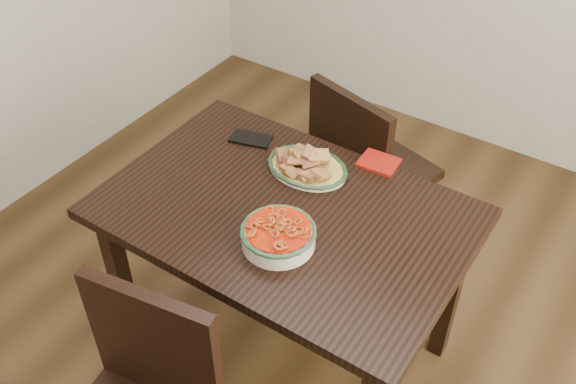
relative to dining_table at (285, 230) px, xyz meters
The scene contains 7 objects.
floor 0.66m from the dining_table, 26.04° to the left, with size 3.50×3.50×0.00m, color #342210.
dining_table is the anchor object (origin of this frame).
chair_far 0.65m from the dining_table, 92.13° to the left, with size 0.52×0.52×0.89m.
fish_plate 0.26m from the dining_table, 102.43° to the left, with size 0.30×0.23×0.11m.
noodle_bowl 0.22m from the dining_table, 62.96° to the right, with size 0.24×0.24×0.08m.
smartphone 0.42m from the dining_table, 142.05° to the left, with size 0.15×0.08×0.01m, color black.
napkin 0.43m from the dining_table, 69.14° to the left, with size 0.14×0.11×0.01m, color #99130B.
Camera 1 is at (0.78, -1.36, 2.19)m, focal length 40.00 mm.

